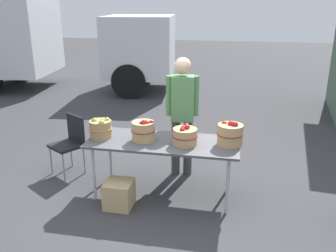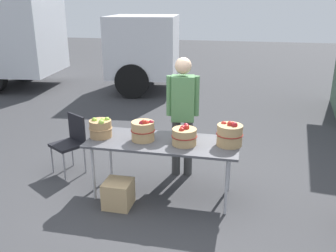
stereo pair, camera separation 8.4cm
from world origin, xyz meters
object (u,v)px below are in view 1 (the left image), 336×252
object	(u,v)px
apple_basket_red_0	(143,131)
apple_basket_red_1	(185,136)
apple_basket_green_0	(101,128)
box_truck	(14,36)
produce_crate	(119,194)
apple_basket_red_2	(230,134)
folding_chair	(70,140)
market_table	(163,144)
vendor_adult	(182,108)

from	to	relation	value
apple_basket_red_0	apple_basket_red_1	distance (m)	0.53
apple_basket_green_0	apple_basket_red_0	distance (m)	0.57
apple_basket_red_0	box_truck	size ratio (longest dim) A/B	0.04
box_truck	produce_crate	xyz separation A→B (m)	(4.98, -5.74, -1.32)
apple_basket_red_1	apple_basket_red_2	bearing A→B (deg)	9.93
apple_basket_green_0	box_truck	distance (m)	7.12
folding_chair	produce_crate	xyz separation A→B (m)	(0.99, -0.79, -0.34)
box_truck	folding_chair	world-z (taller)	box_truck
market_table	apple_basket_green_0	world-z (taller)	apple_basket_green_0
apple_basket_red_2	vendor_adult	xyz separation A→B (m)	(-0.69, 0.60, 0.12)
market_table	folding_chair	bearing A→B (deg)	165.30
market_table	apple_basket_red_0	size ratio (longest dim) A/B	6.18
apple_basket_red_0	apple_basket_red_2	world-z (taller)	apple_basket_red_2
apple_basket_red_0	produce_crate	bearing A→B (deg)	-120.76
market_table	folding_chair	world-z (taller)	folding_chair
market_table	apple_basket_red_2	size ratio (longest dim) A/B	5.80
vendor_adult	folding_chair	distance (m)	1.69
apple_basket_red_0	vendor_adult	bearing A→B (deg)	59.92
market_table	apple_basket_red_0	xyz separation A→B (m)	(-0.25, -0.02, 0.18)
vendor_adult	box_truck	size ratio (longest dim) A/B	0.22
apple_basket_red_0	folding_chair	xyz separation A→B (m)	(-1.22, 0.41, -0.37)
apple_basket_red_2	produce_crate	world-z (taller)	apple_basket_red_2
apple_basket_red_0	box_truck	distance (m)	7.50
apple_basket_red_2	vendor_adult	world-z (taller)	vendor_adult
market_table	vendor_adult	world-z (taller)	vendor_adult
apple_basket_red_1	box_truck	bearing A→B (deg)	136.81
market_table	produce_crate	distance (m)	0.82
apple_basket_red_2	produce_crate	xyz separation A→B (m)	(-1.29, -0.44, -0.72)
apple_basket_green_0	folding_chair	world-z (taller)	apple_basket_green_0
market_table	folding_chair	size ratio (longest dim) A/B	2.21
apple_basket_red_0	apple_basket_red_1	world-z (taller)	apple_basket_red_0
vendor_adult	produce_crate	world-z (taller)	vendor_adult
apple_basket_green_0	apple_basket_red_1	distance (m)	1.10
apple_basket_red_1	folding_chair	size ratio (longest dim) A/B	0.37
apple_basket_green_0	apple_basket_red_2	bearing A→B (deg)	2.35
vendor_adult	produce_crate	bearing A→B (deg)	49.76
apple_basket_red_0	vendor_adult	world-z (taller)	vendor_adult
apple_basket_green_0	folding_chair	bearing A→B (deg)	147.86
apple_basket_red_1	folding_chair	xyz separation A→B (m)	(-1.75, 0.44, -0.35)
apple_basket_green_0	market_table	bearing A→B (deg)	1.75
market_table	apple_basket_red_1	distance (m)	0.33
apple_basket_green_0	apple_basket_red_0	world-z (taller)	apple_basket_red_0
market_table	folding_chair	distance (m)	1.53
apple_basket_red_2	vendor_adult	bearing A→B (deg)	139.03
apple_basket_red_2	apple_basket_red_1	bearing A→B (deg)	-170.07
market_table	produce_crate	xyz separation A→B (m)	(-0.47, -0.40, -0.54)
apple_basket_green_0	box_truck	world-z (taller)	box_truck
vendor_adult	apple_basket_red_0	bearing A→B (deg)	50.01
vendor_adult	folding_chair	size ratio (longest dim) A/B	1.99
apple_basket_green_0	produce_crate	world-z (taller)	apple_basket_green_0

